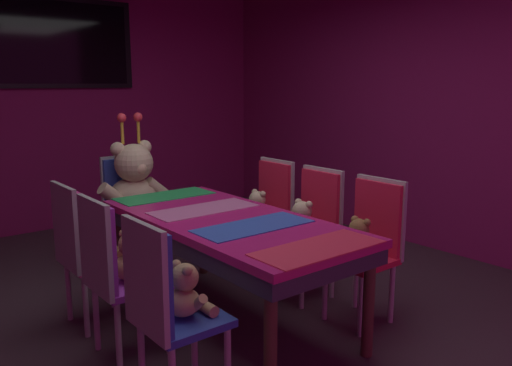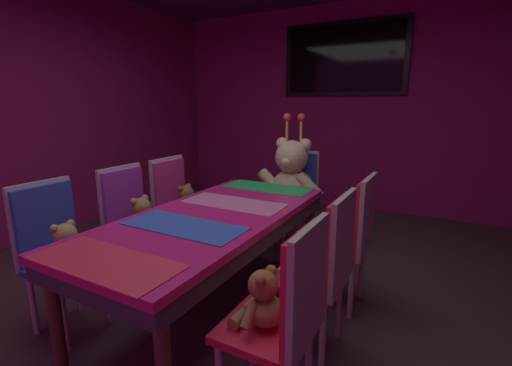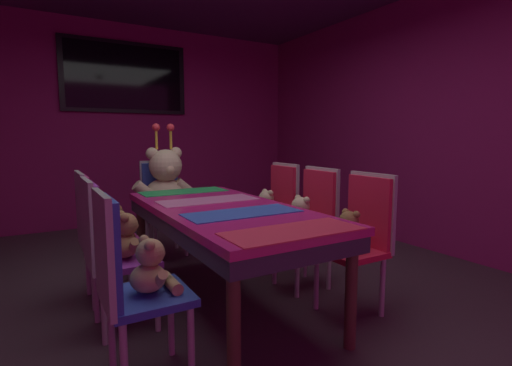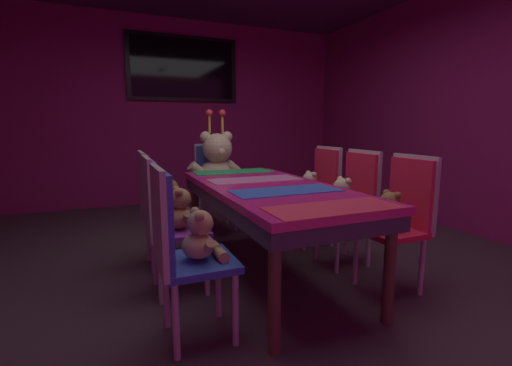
{
  "view_description": "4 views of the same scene",
  "coord_description": "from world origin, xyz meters",
  "px_view_note": "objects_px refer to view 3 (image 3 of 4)",
  "views": [
    {
      "loc": [
        -1.96,
        -2.75,
        1.62
      ],
      "look_at": [
        0.16,
        -0.11,
        0.97
      ],
      "focal_mm": 36.58,
      "sensor_mm": 36.0,
      "label": 1
    },
    {
      "loc": [
        1.36,
        -1.86,
        1.47
      ],
      "look_at": [
        0.21,
        0.25,
        0.93
      ],
      "focal_mm": 24.79,
      "sensor_mm": 36.0,
      "label": 2
    },
    {
      "loc": [
        -1.17,
        -2.46,
        1.24
      ],
      "look_at": [
        0.14,
        -0.22,
        0.93
      ],
      "focal_mm": 26.8,
      "sensor_mm": 36.0,
      "label": 3
    },
    {
      "loc": [
        -1.13,
        -2.44,
        1.19
      ],
      "look_at": [
        -0.04,
        0.18,
        0.73
      ],
      "focal_mm": 24.77,
      "sensor_mm": 36.0,
      "label": 4
    }
  ],
  "objects_px": {
    "teddy_left_0": "(152,269)",
    "teddy_right_0": "(348,233)",
    "teddy_left_1": "(127,238)",
    "teddy_left_2": "(114,223)",
    "banquet_table": "(224,218)",
    "teddy_right_1": "(300,217)",
    "king_teddy_bear": "(166,184)",
    "chair_left_1": "(103,240)",
    "teddy_right_2": "(266,207)",
    "chair_right_1": "(314,214)",
    "throne_chair": "(162,197)",
    "chair_left_0": "(122,271)",
    "chair_right_2": "(279,204)",
    "chair_right_0": "(363,228)",
    "wall_tv": "(126,77)"
  },
  "relations": [
    {
      "from": "teddy_right_2",
      "to": "wall_tv",
      "type": "bearing_deg",
      "value": -74.73
    },
    {
      "from": "teddy_left_1",
      "to": "teddy_left_2",
      "type": "distance_m",
      "value": 0.52
    },
    {
      "from": "banquet_table",
      "to": "teddy_right_1",
      "type": "relative_size",
      "value": 6.28
    },
    {
      "from": "teddy_right_1",
      "to": "wall_tv",
      "type": "relative_size",
      "value": 0.19
    },
    {
      "from": "teddy_right_1",
      "to": "king_teddy_bear",
      "type": "bearing_deg",
      "value": -63.84
    },
    {
      "from": "chair_left_0",
      "to": "chair_right_2",
      "type": "xyz_separation_m",
      "value": [
        1.67,
        1.15,
        0.0
      ]
    },
    {
      "from": "chair_right_2",
      "to": "wall_tv",
      "type": "relative_size",
      "value": 0.59
    },
    {
      "from": "teddy_left_0",
      "to": "teddy_left_2",
      "type": "xyz_separation_m",
      "value": [
        0.02,
        1.15,
        0.0
      ]
    },
    {
      "from": "banquet_table",
      "to": "teddy_right_0",
      "type": "height_order",
      "value": "banquet_table"
    },
    {
      "from": "teddy_right_1",
      "to": "teddy_right_0",
      "type": "bearing_deg",
      "value": 90.33
    },
    {
      "from": "chair_right_0",
      "to": "teddy_right_1",
      "type": "distance_m",
      "value": 0.57
    },
    {
      "from": "teddy_right_0",
      "to": "throne_chair",
      "type": "relative_size",
      "value": 0.3
    },
    {
      "from": "chair_right_2",
      "to": "teddy_right_2",
      "type": "distance_m",
      "value": 0.14
    },
    {
      "from": "teddy_left_0",
      "to": "king_teddy_bear",
      "type": "distance_m",
      "value": 2.1
    },
    {
      "from": "teddy_left_0",
      "to": "teddy_right_2",
      "type": "relative_size",
      "value": 1.0
    },
    {
      "from": "teddy_right_1",
      "to": "chair_left_1",
      "type": "bearing_deg",
      "value": -1.25
    },
    {
      "from": "teddy_left_2",
      "to": "teddy_right_2",
      "type": "height_order",
      "value": "teddy_left_2"
    },
    {
      "from": "chair_right_2",
      "to": "teddy_right_2",
      "type": "bearing_deg",
      "value": -0.0
    },
    {
      "from": "teddy_right_1",
      "to": "chair_right_2",
      "type": "bearing_deg",
      "value": -106.35
    },
    {
      "from": "teddy_left_0",
      "to": "teddy_left_1",
      "type": "bearing_deg",
      "value": 89.09
    },
    {
      "from": "teddy_left_2",
      "to": "chair_right_2",
      "type": "height_order",
      "value": "chair_right_2"
    },
    {
      "from": "chair_left_0",
      "to": "teddy_left_0",
      "type": "distance_m",
      "value": 0.14
    },
    {
      "from": "chair_left_1",
      "to": "king_teddy_bear",
      "type": "relative_size",
      "value": 1.08
    },
    {
      "from": "chair_left_0",
      "to": "chair_right_1",
      "type": "distance_m",
      "value": 1.76
    },
    {
      "from": "teddy_left_1",
      "to": "teddy_right_2",
      "type": "xyz_separation_m",
      "value": [
        1.37,
        0.53,
        -0.01
      ]
    },
    {
      "from": "wall_tv",
      "to": "chair_right_1",
      "type": "bearing_deg",
      "value": -75.2
    },
    {
      "from": "teddy_right_1",
      "to": "chair_right_2",
      "type": "distance_m",
      "value": 0.58
    },
    {
      "from": "chair_left_1",
      "to": "teddy_right_0",
      "type": "xyz_separation_m",
      "value": [
        1.5,
        -0.58,
        -0.02
      ]
    },
    {
      "from": "banquet_table",
      "to": "teddy_right_0",
      "type": "relative_size",
      "value": 6.8
    },
    {
      "from": "teddy_left_2",
      "to": "teddy_right_2",
      "type": "bearing_deg",
      "value": 0.18
    },
    {
      "from": "chair_right_2",
      "to": "chair_left_1",
      "type": "bearing_deg",
      "value": 17.53
    },
    {
      "from": "wall_tv",
      "to": "teddy_left_2",
      "type": "bearing_deg",
      "value": -104.61
    },
    {
      "from": "chair_left_1",
      "to": "teddy_right_0",
      "type": "height_order",
      "value": "chair_left_1"
    },
    {
      "from": "teddy_left_0",
      "to": "chair_left_1",
      "type": "distance_m",
      "value": 0.64
    },
    {
      "from": "wall_tv",
      "to": "chair_left_1",
      "type": "bearing_deg",
      "value": -104.96
    },
    {
      "from": "chair_left_0",
      "to": "teddy_left_0",
      "type": "bearing_deg",
      "value": -0.0
    },
    {
      "from": "banquet_table",
      "to": "chair_right_1",
      "type": "bearing_deg",
      "value": -0.4
    },
    {
      "from": "teddy_left_1",
      "to": "throne_chair",
      "type": "xyz_separation_m",
      "value": [
        0.68,
        1.52,
        0.01
      ]
    },
    {
      "from": "chair_left_0",
      "to": "chair_right_0",
      "type": "distance_m",
      "value": 1.66
    },
    {
      "from": "teddy_left_2",
      "to": "wall_tv",
      "type": "distance_m",
      "value": 3.02
    },
    {
      "from": "chair_left_1",
      "to": "teddy_right_2",
      "type": "height_order",
      "value": "chair_left_1"
    },
    {
      "from": "teddy_left_0",
      "to": "chair_left_1",
      "type": "height_order",
      "value": "chair_left_1"
    },
    {
      "from": "teddy_right_0",
      "to": "king_teddy_bear",
      "type": "relative_size",
      "value": 0.33
    },
    {
      "from": "chair_right_1",
      "to": "teddy_right_1",
      "type": "height_order",
      "value": "chair_right_1"
    },
    {
      "from": "teddy_right_2",
      "to": "teddy_left_1",
      "type": "bearing_deg",
      "value": 20.92
    },
    {
      "from": "teddy_right_2",
      "to": "king_teddy_bear",
      "type": "distance_m",
      "value": 1.09
    },
    {
      "from": "king_teddy_bear",
      "to": "banquet_table",
      "type": "bearing_deg",
      "value": -0.0
    },
    {
      "from": "teddy_left_0",
      "to": "teddy_right_0",
      "type": "bearing_deg",
      "value": 1.81
    },
    {
      "from": "throne_chair",
      "to": "chair_right_1",
      "type": "bearing_deg",
      "value": 27.96
    },
    {
      "from": "teddy_left_0",
      "to": "throne_chair",
      "type": "bearing_deg",
      "value": 72.21
    }
  ]
}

